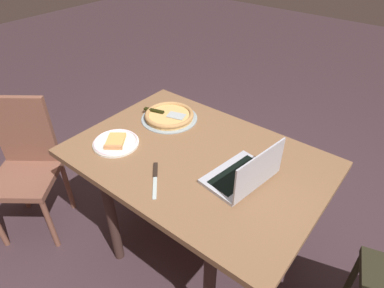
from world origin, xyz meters
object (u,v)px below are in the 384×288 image
Objects in this scene: laptop at (245,174)px; table_knife at (155,176)px; pizza_plate at (116,142)px; dining_table at (197,170)px; chair_near at (25,161)px; pizza_tray at (169,116)px.

laptop reaches higher than table_knife.
laptop is 0.72m from pizza_plate.
dining_table is at bearing -2.86° from laptop.
chair_near is (0.97, 0.20, -0.26)m from table_knife.
pizza_tray reaches higher than dining_table.
table_knife is at bearing -168.03° from chair_near.
chair_near reaches higher than pizza_tray.
laptop is at bearing 177.14° from dining_table.
pizza_tray is 0.37× the size of chair_near.
chair_near is at bearing 24.16° from dining_table.
pizza_tray is at bearing -97.59° from pizza_plate.
laptop reaches higher than pizza_plate.
table_knife is at bearing 34.39° from laptop.
laptop is 0.43m from table_knife.
chair_near reaches higher than dining_table.
pizza_plate is (0.41, 0.19, 0.11)m from dining_table.
laptop is at bearing -161.35° from chair_near.
laptop is 1.45× the size of pizza_plate.
laptop is 1.06× the size of pizza_tray.
dining_table is 1.42× the size of chair_near.
laptop is 0.39× the size of chair_near.
dining_table is at bearing -155.84° from chair_near.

